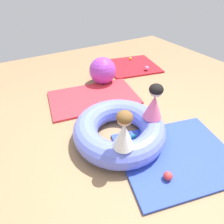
{
  "coord_description": "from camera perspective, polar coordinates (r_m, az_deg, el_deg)",
  "views": [
    {
      "loc": [
        -0.97,
        -1.59,
        1.97
      ],
      "look_at": [
        0.12,
        0.28,
        0.36
      ],
      "focal_mm": 30.72,
      "sensor_mm": 36.0,
      "label": 1
    }
  ],
  "objects": [
    {
      "name": "child_in_white",
      "position": [
        2.07,
        3.59,
        -5.49
      ],
      "size": [
        0.3,
        0.3,
        0.49
      ],
      "rotation": [
        0.0,
        0.0,
        0.23
      ],
      "color": "white",
      "rests_on": "inflatable_cushion"
    },
    {
      "name": "child_in_pink",
      "position": [
        2.55,
        12.46,
        2.94
      ],
      "size": [
        0.35,
        0.35,
        0.5
      ],
      "rotation": [
        0.0,
        0.0,
        4.23
      ],
      "color": "#E5608E",
      "rests_on": "inflatable_cushion"
    },
    {
      "name": "inflatable_cushion",
      "position": [
        2.68,
        2.15,
        -5.37
      ],
      "size": [
        1.28,
        1.28,
        0.34
      ],
      "primitive_type": "torus",
      "color": "#6070E5",
      "rests_on": "ground"
    },
    {
      "name": "play_ball_yellow",
      "position": [
        5.27,
        5.51,
        15.56
      ],
      "size": [
        0.07,
        0.07,
        0.07
      ],
      "primitive_type": "sphere",
      "color": "yellow",
      "rests_on": "gym_mat_center_rear"
    },
    {
      "name": "play_ball_red",
      "position": [
        2.37,
        16.3,
        -17.79
      ],
      "size": [
        0.1,
        0.1,
        0.1
      ],
      "primitive_type": "sphere",
      "color": "red",
      "rests_on": "gym_mat_far_left"
    },
    {
      "name": "play_ball_pink",
      "position": [
        4.7,
        10.25,
        12.71
      ],
      "size": [
        0.11,
        0.11,
        0.11
      ],
      "primitive_type": "sphere",
      "color": "pink",
      "rests_on": "gym_mat_center_rear"
    },
    {
      "name": "gym_mat_center_rear",
      "position": [
        4.96,
        5.96,
        13.47
      ],
      "size": [
        1.41,
        1.36,
        0.04
      ],
      "primitive_type": "cube",
      "rotation": [
        0.0,
        0.0,
        -0.22
      ],
      "color": "#B21923",
      "rests_on": "ground"
    },
    {
      "name": "ground_plane",
      "position": [
        2.71,
        0.82,
        -9.81
      ],
      "size": [
        8.0,
        8.0,
        0.0
      ],
      "primitive_type": "plane",
      "color": "#93704C"
    },
    {
      "name": "play_ball_teal",
      "position": [
        2.74,
        6.48,
        -7.27
      ],
      "size": [
        0.07,
        0.07,
        0.07
      ],
      "primitive_type": "sphere",
      "color": "teal",
      "rests_on": "gym_mat_far_left"
    },
    {
      "name": "gym_mat_far_left",
      "position": [
        2.7,
        18.6,
        -12.06
      ],
      "size": [
        1.68,
        1.48,
        0.04
      ],
      "primitive_type": "cube",
      "rotation": [
        0.0,
        0.0,
        -0.24
      ],
      "color": "#2D47B7",
      "rests_on": "ground"
    },
    {
      "name": "gym_mat_near_left",
      "position": [
        3.65,
        -5.49,
        4.33
      ],
      "size": [
        1.75,
        1.25,
        0.04
      ],
      "primitive_type": "cube",
      "rotation": [
        0.0,
        0.0,
        -0.17
      ],
      "color": "red",
      "rests_on": "ground"
    },
    {
      "name": "exercise_ball_large",
      "position": [
        4.06,
        -2.79,
        12.15
      ],
      "size": [
        0.56,
        0.56,
        0.56
      ],
      "primitive_type": "sphere",
      "color": "purple",
      "rests_on": "ground"
    }
  ]
}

